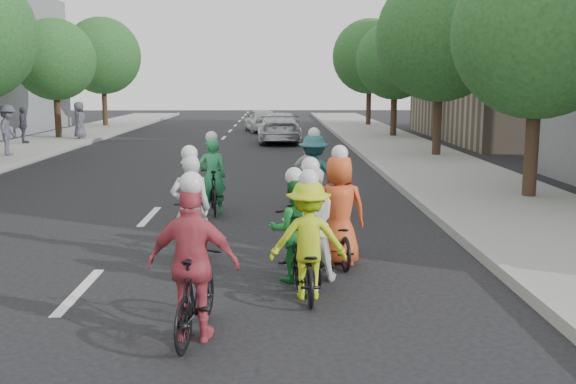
{
  "coord_description": "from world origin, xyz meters",
  "views": [
    {
      "loc": [
        2.7,
        -8.49,
        2.82
      ],
      "look_at": [
        2.91,
        2.21,
        1.0
      ],
      "focal_mm": 40.0,
      "sensor_mm": 36.0,
      "label": 1
    }
  ],
  "objects_px": {
    "cyclist_8": "(309,183)",
    "cyclist_5": "(213,185)",
    "follow_car_lead": "(279,127)",
    "spectator_1": "(23,125)",
    "cyclist_1": "(294,238)",
    "spectator_0": "(8,130)",
    "spectator_2": "(79,120)",
    "cyclist_4": "(338,222)",
    "cyclist_2": "(308,250)",
    "cyclist_7": "(314,181)",
    "cyclist_6": "(310,235)",
    "cyclist_0": "(192,224)",
    "follow_car_trail": "(262,120)",
    "cyclist_3": "(194,278)"
  },
  "relations": [
    {
      "from": "cyclist_8",
      "to": "cyclist_5",
      "type": "bearing_deg",
      "value": 20.27
    },
    {
      "from": "cyclist_8",
      "to": "follow_car_lead",
      "type": "relative_size",
      "value": 0.34
    },
    {
      "from": "spectator_1",
      "to": "cyclist_1",
      "type": "bearing_deg",
      "value": -165.14
    },
    {
      "from": "spectator_0",
      "to": "spectator_2",
      "type": "height_order",
      "value": "spectator_0"
    },
    {
      "from": "cyclist_4",
      "to": "cyclist_2",
      "type": "bearing_deg",
      "value": 64.3
    },
    {
      "from": "cyclist_4",
      "to": "cyclist_7",
      "type": "relative_size",
      "value": 0.99
    },
    {
      "from": "cyclist_6",
      "to": "spectator_1",
      "type": "relative_size",
      "value": 1.11
    },
    {
      "from": "cyclist_2",
      "to": "cyclist_4",
      "type": "bearing_deg",
      "value": -109.32
    },
    {
      "from": "cyclist_0",
      "to": "cyclist_4",
      "type": "distance_m",
      "value": 2.34
    },
    {
      "from": "cyclist_5",
      "to": "cyclist_7",
      "type": "xyz_separation_m",
      "value": [
        2.19,
        -0.22,
        0.11
      ]
    },
    {
      "from": "cyclist_6",
      "to": "spectator_2",
      "type": "relative_size",
      "value": 1.01
    },
    {
      "from": "follow_car_lead",
      "to": "cyclist_0",
      "type": "bearing_deg",
      "value": 84.86
    },
    {
      "from": "cyclist_4",
      "to": "follow_car_trail",
      "type": "height_order",
      "value": "cyclist_4"
    },
    {
      "from": "cyclist_3",
      "to": "spectator_1",
      "type": "distance_m",
      "value": 24.57
    },
    {
      "from": "cyclist_6",
      "to": "spectator_0",
      "type": "bearing_deg",
      "value": -63.27
    },
    {
      "from": "cyclist_7",
      "to": "cyclist_0",
      "type": "bearing_deg",
      "value": 60.24
    },
    {
      "from": "follow_car_trail",
      "to": "cyclist_7",
      "type": "bearing_deg",
      "value": 82.21
    },
    {
      "from": "cyclist_3",
      "to": "spectator_1",
      "type": "height_order",
      "value": "cyclist_3"
    },
    {
      "from": "cyclist_1",
      "to": "follow_car_lead",
      "type": "xyz_separation_m",
      "value": [
        -0.09,
        21.84,
        0.1
      ]
    },
    {
      "from": "cyclist_6",
      "to": "follow_car_lead",
      "type": "height_order",
      "value": "cyclist_6"
    },
    {
      "from": "spectator_0",
      "to": "spectator_1",
      "type": "bearing_deg",
      "value": 7.54
    },
    {
      "from": "cyclist_7",
      "to": "cyclist_8",
      "type": "xyz_separation_m",
      "value": [
        -0.05,
        0.95,
        -0.17
      ]
    },
    {
      "from": "cyclist_4",
      "to": "spectator_0",
      "type": "bearing_deg",
      "value": -58.94
    },
    {
      "from": "cyclist_0",
      "to": "cyclist_5",
      "type": "xyz_separation_m",
      "value": [
        -0.02,
        3.76,
        0.03
      ]
    },
    {
      "from": "cyclist_5",
      "to": "follow_car_lead",
      "type": "relative_size",
      "value": 0.36
    },
    {
      "from": "spectator_0",
      "to": "cyclist_3",
      "type": "bearing_deg",
      "value": -160.11
    },
    {
      "from": "cyclist_0",
      "to": "cyclist_8",
      "type": "distance_m",
      "value": 4.96
    },
    {
      "from": "cyclist_5",
      "to": "follow_car_lead",
      "type": "xyz_separation_m",
      "value": [
        1.54,
        17.02,
        0.1
      ]
    },
    {
      "from": "follow_car_lead",
      "to": "spectator_0",
      "type": "distance_m",
      "value": 12.17
    },
    {
      "from": "cyclist_5",
      "to": "cyclist_6",
      "type": "relative_size",
      "value": 1.01
    },
    {
      "from": "cyclist_6",
      "to": "cyclist_1",
      "type": "bearing_deg",
      "value": 0.53
    },
    {
      "from": "cyclist_3",
      "to": "spectator_0",
      "type": "height_order",
      "value": "spectator_0"
    },
    {
      "from": "follow_car_trail",
      "to": "follow_car_lead",
      "type": "bearing_deg",
      "value": 86.5
    },
    {
      "from": "cyclist_1",
      "to": "cyclist_8",
      "type": "relative_size",
      "value": 1.0
    },
    {
      "from": "cyclist_1",
      "to": "cyclist_4",
      "type": "bearing_deg",
      "value": -135.43
    },
    {
      "from": "cyclist_3",
      "to": "spectator_2",
      "type": "xyz_separation_m",
      "value": [
        -8.65,
        24.73,
        0.35
      ]
    },
    {
      "from": "spectator_0",
      "to": "cyclist_7",
      "type": "bearing_deg",
      "value": -142.07
    },
    {
      "from": "cyclist_1",
      "to": "cyclist_6",
      "type": "relative_size",
      "value": 0.95
    },
    {
      "from": "cyclist_2",
      "to": "spectator_2",
      "type": "relative_size",
      "value": 0.97
    },
    {
      "from": "cyclist_1",
      "to": "cyclist_4",
      "type": "distance_m",
      "value": 1.11
    },
    {
      "from": "cyclist_0",
      "to": "cyclist_6",
      "type": "distance_m",
      "value": 2.11
    },
    {
      "from": "cyclist_5",
      "to": "spectator_2",
      "type": "bearing_deg",
      "value": -74.18
    },
    {
      "from": "cyclist_0",
      "to": "cyclist_1",
      "type": "xyz_separation_m",
      "value": [
        1.61,
        -1.06,
        0.03
      ]
    },
    {
      "from": "follow_car_trail",
      "to": "spectator_0",
      "type": "relative_size",
      "value": 2.13
    },
    {
      "from": "cyclist_3",
      "to": "spectator_0",
      "type": "distance_m",
      "value": 19.51
    },
    {
      "from": "cyclist_4",
      "to": "cyclist_5",
      "type": "distance_m",
      "value": 4.63
    },
    {
      "from": "cyclist_3",
      "to": "cyclist_6",
      "type": "relative_size",
      "value": 1.05
    },
    {
      "from": "cyclist_2",
      "to": "cyclist_6",
      "type": "relative_size",
      "value": 0.96
    },
    {
      "from": "cyclist_5",
      "to": "cyclist_8",
      "type": "relative_size",
      "value": 1.05
    },
    {
      "from": "follow_car_trail",
      "to": "cyclist_4",
      "type": "bearing_deg",
      "value": 82.03
    }
  ]
}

